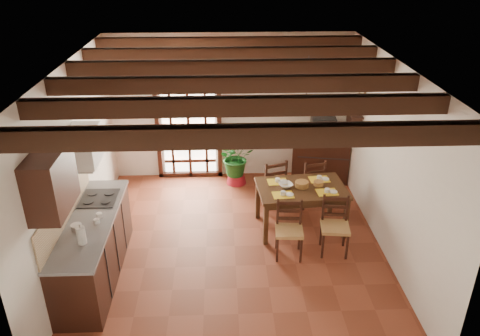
{
  "coord_description": "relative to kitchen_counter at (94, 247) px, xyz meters",
  "views": [
    {
      "loc": [
        -0.17,
        -5.97,
        4.27
      ],
      "look_at": [
        0.1,
        0.4,
        1.15
      ],
      "focal_mm": 35.0,
      "sensor_mm": 36.0,
      "label": 1
    }
  ],
  "objects": [
    {
      "name": "plant_pot",
      "position": [
        2.06,
        2.7,
        -0.36
      ],
      "size": [
        0.39,
        0.39,
        0.24
      ],
      "primitive_type": "cone",
      "color": "maroon",
      "rests_on": "ground_plane"
    },
    {
      "name": "dining_table",
      "position": [
        3.04,
        1.09,
        0.18
      ],
      "size": [
        1.45,
        1.0,
        0.75
      ],
      "rotation": [
        0.0,
        0.0,
        0.08
      ],
      "color": "#3D2413",
      "rests_on": "ground_plane"
    },
    {
      "name": "chair_far_right",
      "position": [
        3.32,
        1.82,
        -0.19
      ],
      "size": [
        0.5,
        0.49,
        0.91
      ],
      "rotation": [
        0.0,
        0.0,
        3.38
      ],
      "color": "tan",
      "rests_on": "ground_plane"
    },
    {
      "name": "french_door",
      "position": [
        1.16,
        3.05,
        0.7
      ],
      "size": [
        1.26,
        0.11,
        2.32
      ],
      "color": "white",
      "rests_on": "ground_plane"
    },
    {
      "name": "wall_shelf",
      "position": [
        4.1,
        2.2,
        1.04
      ],
      "size": [
        0.2,
        0.42,
        0.2
      ],
      "color": "black",
      "rests_on": "room_shell"
    },
    {
      "name": "pendant_lamp",
      "position": [
        3.04,
        1.19,
        1.6
      ],
      "size": [
        0.36,
        0.36,
        0.84
      ],
      "color": "black",
      "rests_on": "room_shell"
    },
    {
      "name": "table_bowl",
      "position": [
        2.78,
        1.12,
        0.31
      ],
      "size": [
        0.27,
        0.27,
        0.05
      ],
      "primitive_type": "imported",
      "rotation": [
        0.0,
        0.0,
        0.27
      ],
      "color": "white",
      "rests_on": "dining_table"
    },
    {
      "name": "table_setting",
      "position": [
        3.04,
        1.09,
        0.31
      ],
      "size": [
        1.01,
        0.67,
        0.09
      ],
      "rotation": [
        0.0,
        0.0,
        0.08
      ],
      "color": "yellow",
      "rests_on": "dining_table"
    },
    {
      "name": "chair_near_right",
      "position": [
        3.44,
        0.41,
        -0.19
      ],
      "size": [
        0.45,
        0.44,
        0.89
      ],
      "rotation": [
        0.0,
        0.0,
        -0.12
      ],
      "color": "tan",
      "rests_on": "ground_plane"
    },
    {
      "name": "room_shell",
      "position": [
        1.96,
        0.6,
        1.34
      ],
      "size": [
        4.52,
        5.02,
        2.81
      ],
      "color": "silver",
      "rests_on": "ground_plane"
    },
    {
      "name": "counter_items",
      "position": [
        0.0,
        0.09,
        0.49
      ],
      "size": [
        0.5,
        1.43,
        0.25
      ],
      "color": "black",
      "rests_on": "kitchen_counter"
    },
    {
      "name": "ceiling_beams",
      "position": [
        1.96,
        0.6,
        2.22
      ],
      "size": [
        4.5,
        4.34,
        0.2
      ],
      "color": "black",
      "rests_on": "room_shell"
    },
    {
      "name": "chair_far_left",
      "position": [
        2.64,
        1.76,
        -0.18
      ],
      "size": [
        0.55,
        0.53,
        0.94
      ],
      "rotation": [
        0.0,
        0.0,
        3.48
      ],
      "color": "tan",
      "rests_on": "ground_plane"
    },
    {
      "name": "ground_plane",
      "position": [
        1.96,
        0.6,
        -0.47
      ],
      "size": [
        5.0,
        5.0,
        0.0
      ],
      "primitive_type": "plane",
      "color": "brown"
    },
    {
      "name": "shelf_flowers",
      "position": [
        4.1,
        2.2,
        1.38
      ],
      "size": [
        0.14,
        0.14,
        0.36
      ],
      "color": "yellow",
      "rests_on": "shelf_vase"
    },
    {
      "name": "shelf_vase",
      "position": [
        4.1,
        2.2,
        1.18
      ],
      "size": [
        0.15,
        0.15,
        0.15
      ],
      "primitive_type": "imported",
      "color": "#B2BFB2",
      "rests_on": "wall_shelf"
    },
    {
      "name": "chair_near_left",
      "position": [
        2.75,
        0.35,
        -0.2
      ],
      "size": [
        0.43,
        0.41,
        0.87
      ],
      "rotation": [
        0.0,
        0.0,
        -0.08
      ],
      "color": "tan",
      "rests_on": "ground_plane"
    },
    {
      "name": "crt_tv",
      "position": [
        3.7,
        2.82,
        0.63
      ],
      "size": [
        0.47,
        0.44,
        0.38
      ],
      "rotation": [
        0.0,
        0.0,
        -0.07
      ],
      "color": "black",
      "rests_on": "sideboard"
    },
    {
      "name": "upper_cabinet",
      "position": [
        -0.12,
        -0.7,
        1.38
      ],
      "size": [
        0.35,
        0.8,
        0.7
      ],
      "primitive_type": "cube",
      "color": "black",
      "rests_on": "room_shell"
    },
    {
      "name": "fuse_box",
      "position": [
        3.46,
        3.08,
        1.28
      ],
      "size": [
        0.25,
        0.03,
        0.32
      ],
      "primitive_type": "cube",
      "color": "white",
      "rests_on": "room_shell"
    },
    {
      "name": "potted_plant",
      "position": [
        2.06,
        2.7,
        0.1
      ],
      "size": [
        2.2,
        2.07,
        1.95
      ],
      "primitive_type": "imported",
      "rotation": [
        0.0,
        0.0,
        0.41
      ],
      "color": "#144C19",
      "rests_on": "ground_plane"
    },
    {
      "name": "kitchen_counter",
      "position": [
        0.0,
        0.0,
        0.0
      ],
      "size": [
        0.64,
        2.25,
        1.38
      ],
      "color": "black",
      "rests_on": "ground_plane"
    },
    {
      "name": "sideboard",
      "position": [
        3.7,
        2.83,
        -0.01
      ],
      "size": [
        1.15,
        0.68,
        0.92
      ],
      "primitive_type": "cube",
      "rotation": [
        0.0,
        0.0,
        -0.19
      ],
      "color": "black",
      "rests_on": "ground_plane"
    },
    {
      "name": "framed_picture",
      "position": [
        4.18,
        2.2,
        1.58
      ],
      "size": [
        0.03,
        0.32,
        0.32
      ],
      "color": "brown",
      "rests_on": "room_shell"
    },
    {
      "name": "range_hood",
      "position": [
        -0.09,
        0.55,
        1.26
      ],
      "size": [
        0.38,
        0.6,
        0.54
      ],
      "color": "white",
      "rests_on": "room_shell"
    }
  ]
}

